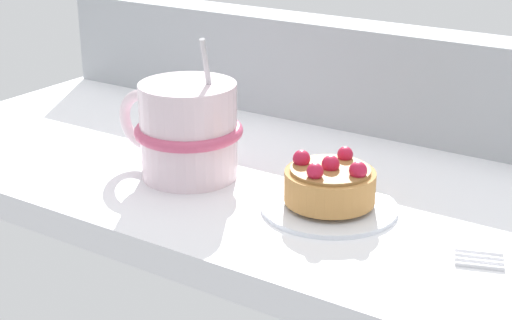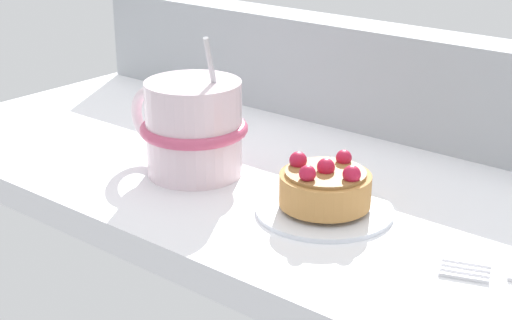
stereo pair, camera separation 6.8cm
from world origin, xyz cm
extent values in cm
cube|color=white|center=(0.00, 0.00, -1.37)|extent=(89.99, 37.55, 2.74)
cube|color=#9EA3A8|center=(0.00, 15.91, 5.60)|extent=(88.19, 5.73, 11.20)
cylinder|color=silver|center=(3.54, -5.79, 0.41)|extent=(11.54, 11.54, 0.81)
cylinder|color=silver|center=(3.54, -5.79, 0.20)|extent=(6.35, 6.35, 0.41)
cylinder|color=#B77F42|center=(3.54, -5.79, 2.13)|extent=(7.65, 7.65, 2.64)
cylinder|color=olive|center=(3.54, -5.79, 3.60)|extent=(6.73, 6.73, 0.30)
sphere|color=#B71938|center=(3.54, -5.79, 4.11)|extent=(1.51, 1.51, 1.51)
sphere|color=#B71938|center=(6.10, -5.88, 4.15)|extent=(1.49, 1.49, 1.49)
sphere|color=#B71938|center=(3.47, -3.05, 4.10)|extent=(1.37, 1.37, 1.37)
sphere|color=#B71938|center=(0.94, -6.10, 4.15)|extent=(1.50, 1.50, 1.50)
sphere|color=#B71938|center=(3.38, -8.15, 4.23)|extent=(1.39, 1.39, 1.39)
cylinder|color=silver|center=(-10.94, -6.24, 4.45)|extent=(8.92, 8.92, 8.89)
torus|color=#C64C70|center=(-10.94, -6.24, 4.43)|extent=(10.03, 10.03, 1.07)
torus|color=silver|center=(-16.27, -6.24, 4.45)|extent=(6.02, 1.04, 6.02)
cylinder|color=#B7B7BC|center=(-9.15, -5.57, 9.95)|extent=(1.22, 2.69, 6.72)
cube|color=silver|center=(16.74, -6.70, 0.30)|extent=(3.38, 1.40, 0.60)
cube|color=silver|center=(16.99, -7.39, 0.30)|extent=(3.38, 1.40, 0.60)
cube|color=silver|center=(17.23, -8.08, 0.30)|extent=(3.38, 1.40, 0.60)
cube|color=silver|center=(17.48, -8.77, 0.30)|extent=(3.38, 1.40, 0.60)
camera|label=1|loc=(31.25, -59.15, 27.64)|focal=54.63mm
camera|label=2|loc=(36.73, -55.11, 27.64)|focal=54.63mm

